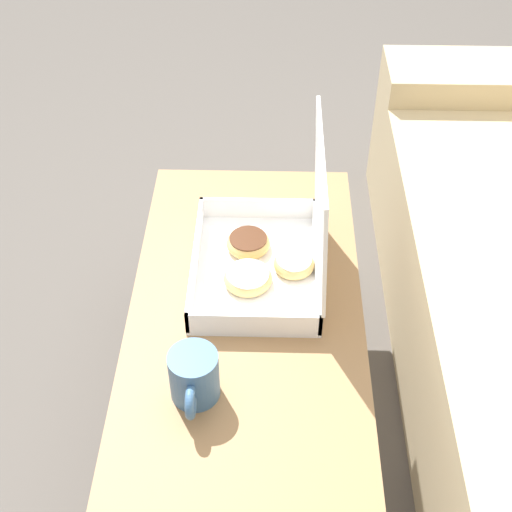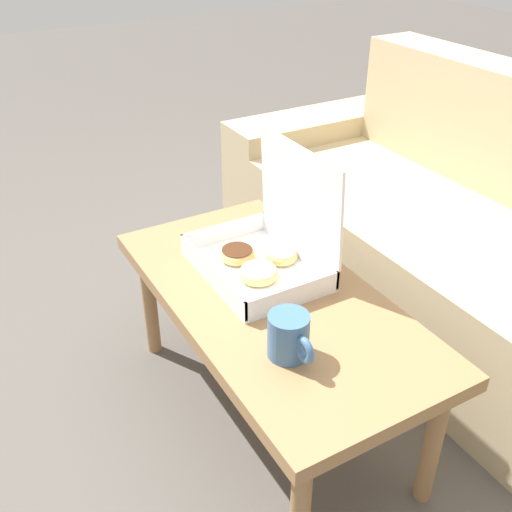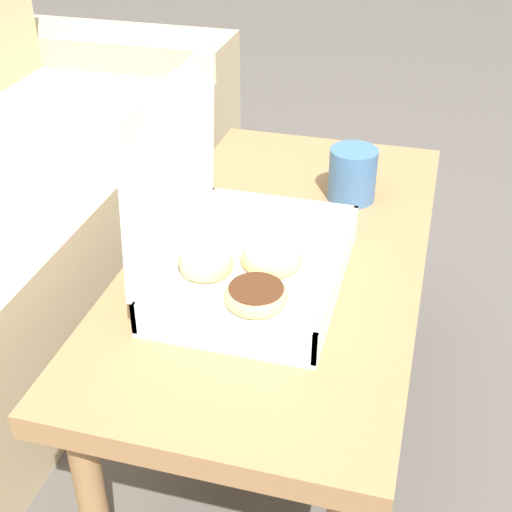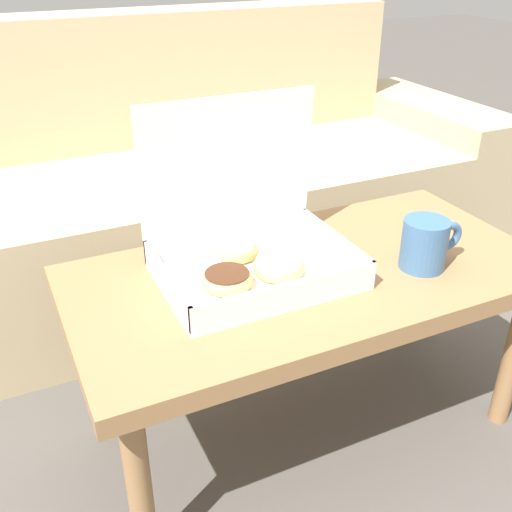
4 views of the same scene
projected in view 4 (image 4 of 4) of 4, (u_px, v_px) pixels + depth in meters
ground_plane at (294, 412)px, 1.47m from camera, size 12.00×12.00×0.00m
couch at (184, 195)px, 1.95m from camera, size 2.13×0.75×0.82m
coffee_table at (309, 290)px, 1.26m from camera, size 0.99×0.50×0.42m
pastry_box at (247, 242)px, 1.20m from camera, size 0.38×0.28×0.34m
coffee_mug at (426, 244)px, 1.22m from camera, size 0.14×0.09×0.11m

